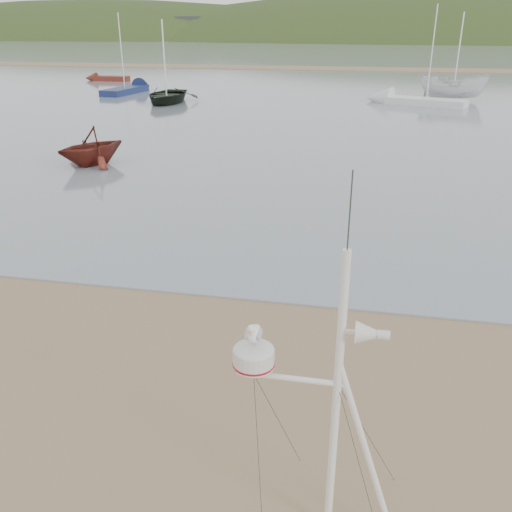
% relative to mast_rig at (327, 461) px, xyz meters
% --- Properties ---
extents(ground, '(560.00, 560.00, 0.00)m').
position_rel_mast_rig_xyz_m(ground, '(-3.20, 1.47, -1.05)').
color(ground, '#7B6247').
rests_on(ground, ground).
extents(water, '(560.00, 256.00, 0.04)m').
position_rel_mast_rig_xyz_m(water, '(-3.20, 133.47, -1.03)').
color(water, slate).
rests_on(water, ground).
extents(sandbar, '(560.00, 7.00, 0.07)m').
position_rel_mast_rig_xyz_m(sandbar, '(-3.20, 71.47, -0.98)').
color(sandbar, '#7B6247').
rests_on(sandbar, water).
extents(hill_ridge, '(620.00, 180.00, 80.00)m').
position_rel_mast_rig_xyz_m(hill_ridge, '(15.32, 236.47, -20.75)').
color(hill_ridge, '#233415').
rests_on(hill_ridge, ground).
extents(far_cottages, '(294.40, 6.30, 8.00)m').
position_rel_mast_rig_xyz_m(far_cottages, '(-0.20, 197.47, 2.95)').
color(far_cottages, silver).
rests_on(far_cottages, ground).
extents(mast_rig, '(1.93, 2.06, 4.36)m').
position_rel_mast_rig_xyz_m(mast_rig, '(0.00, 0.00, 0.00)').
color(mast_rig, silver).
rests_on(mast_rig, ground).
extents(boat_dark, '(3.94, 1.25, 5.48)m').
position_rel_mast_rig_xyz_m(boat_dark, '(-14.80, 35.19, 1.73)').
color(boat_dark, black).
rests_on(boat_dark, water).
extents(boat_red, '(3.07, 2.70, 3.03)m').
position_rel_mast_rig_xyz_m(boat_red, '(-11.11, 16.07, 0.50)').
color(boat_red, '#581C14').
rests_on(boat_red, water).
extents(boat_white, '(2.05, 2.00, 5.02)m').
position_rel_mast_rig_xyz_m(boat_white, '(6.51, 41.17, 1.50)').
color(boat_white, silver).
rests_on(boat_white, water).
extents(sailboat_white_near, '(7.63, 4.38, 7.41)m').
position_rel_mast_rig_xyz_m(sailboat_white_near, '(2.33, 38.38, -0.75)').
color(sailboat_white_near, silver).
rests_on(sailboat_white_near, ground).
extents(dinghy_red_far, '(4.83, 1.28, 1.17)m').
position_rel_mast_rig_xyz_m(dinghy_red_far, '(-27.44, 50.26, -0.76)').
color(dinghy_red_far, '#581C14').
rests_on(dinghy_red_far, ground).
extents(sailboat_blue_near, '(2.54, 7.13, 6.93)m').
position_rel_mast_rig_xyz_m(sailboat_blue_near, '(-20.14, 41.95, -0.75)').
color(sailboat_blue_near, '#16214D').
rests_on(sailboat_blue_near, ground).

